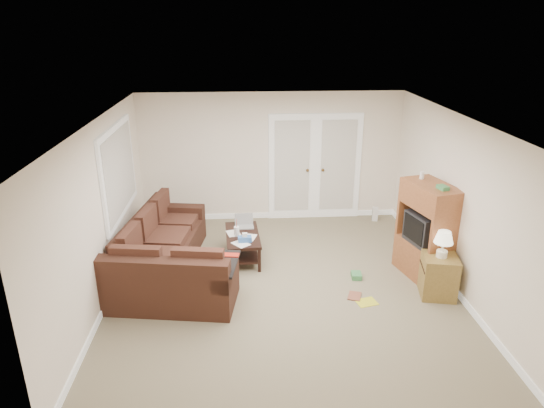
{
  "coord_description": "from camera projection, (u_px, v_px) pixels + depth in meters",
  "views": [
    {
      "loc": [
        -0.57,
        -6.28,
        3.73
      ],
      "look_at": [
        -0.12,
        0.61,
        1.1
      ],
      "focal_mm": 32.0,
      "sensor_mm": 36.0,
      "label": 1
    }
  ],
  "objects": [
    {
      "name": "wall_right",
      "position": [
        458.0,
        205.0,
        6.92
      ],
      "size": [
        0.02,
        5.5,
        2.5
      ],
      "primitive_type": "cube",
      "color": "white",
      "rests_on": "floor"
    },
    {
      "name": "ceiling",
      "position": [
        284.0,
        120.0,
        6.33
      ],
      "size": [
        5.0,
        5.5,
        0.02
      ],
      "primitive_type": "cube",
      "color": "silver",
      "rests_on": "wall_back"
    },
    {
      "name": "sectional_sofa",
      "position": [
        166.0,
        260.0,
        7.33
      ],
      "size": [
        1.91,
        2.93,
        0.84
      ],
      "rotation": [
        0.0,
        0.0,
        -0.15
      ],
      "color": "#3B2016",
      "rests_on": "floor"
    },
    {
      "name": "floor_greenbox",
      "position": [
        356.0,
        275.0,
        7.47
      ],
      "size": [
        0.17,
        0.21,
        0.08
      ],
      "primitive_type": "cube",
      "rotation": [
        0.0,
        0.0,
        -0.09
      ],
      "color": "#3D864A",
      "rests_on": "floor"
    },
    {
      "name": "window_left",
      "position": [
        119.0,
        171.0,
        7.45
      ],
      "size": [
        0.05,
        1.92,
        1.42
      ],
      "color": "white",
      "rests_on": "wall_left"
    },
    {
      "name": "coffee_table",
      "position": [
        243.0,
        245.0,
        8.04
      ],
      "size": [
        0.59,
        1.1,
        0.73
      ],
      "rotation": [
        0.0,
        0.0,
        0.05
      ],
      "color": "black",
      "rests_on": "floor"
    },
    {
      "name": "wall_front",
      "position": [
        311.0,
        325.0,
        4.21
      ],
      "size": [
        5.0,
        0.02,
        2.5
      ],
      "primitive_type": "cube",
      "color": "white",
      "rests_on": "floor"
    },
    {
      "name": "wall_left",
      "position": [
        102.0,
        214.0,
        6.62
      ],
      "size": [
        0.02,
        5.5,
        2.5
      ],
      "primitive_type": "cube",
      "color": "white",
      "rests_on": "floor"
    },
    {
      "name": "french_doors",
      "position": [
        315.0,
        168.0,
        9.43
      ],
      "size": [
        1.8,
        0.05,
        2.13
      ],
      "color": "white",
      "rests_on": "floor"
    },
    {
      "name": "side_cabinet",
      "position": [
        439.0,
        273.0,
        6.89
      ],
      "size": [
        0.56,
        0.56,
        1.0
      ],
      "rotation": [
        0.0,
        0.0,
        -0.2
      ],
      "color": "olive",
      "rests_on": "floor"
    },
    {
      "name": "wall_back",
      "position": [
        271.0,
        157.0,
        9.34
      ],
      "size": [
        5.0,
        0.02,
        2.5
      ],
      "primitive_type": "cube",
      "color": "white",
      "rests_on": "floor"
    },
    {
      "name": "tv_armoire",
      "position": [
        427.0,
        231.0,
        7.31
      ],
      "size": [
        0.72,
        1.03,
        1.6
      ],
      "rotation": [
        0.0,
        0.0,
        0.25
      ],
      "color": "brown",
      "rests_on": "floor"
    },
    {
      "name": "floor_magazine",
      "position": [
        366.0,
        302.0,
        6.83
      ],
      "size": [
        0.33,
        0.29,
        0.01
      ],
      "primitive_type": "cube",
      "rotation": [
        0.0,
        0.0,
        0.24
      ],
      "color": "gold",
      "rests_on": "floor"
    },
    {
      "name": "floor",
      "position": [
        283.0,
        287.0,
        7.22
      ],
      "size": [
        5.5,
        5.5,
        0.0
      ],
      "primitive_type": "plane",
      "color": "gray",
      "rests_on": "ground"
    },
    {
      "name": "baseboards",
      "position": [
        283.0,
        284.0,
        7.2
      ],
      "size": [
        5.0,
        5.5,
        0.1
      ],
      "primitive_type": null,
      "color": "white",
      "rests_on": "floor"
    },
    {
      "name": "space_heater",
      "position": [
        375.0,
        214.0,
        9.58
      ],
      "size": [
        0.13,
        0.12,
        0.28
      ],
      "primitive_type": "cube",
      "rotation": [
        0.0,
        0.0,
        -0.26
      ],
      "color": "white",
      "rests_on": "floor"
    },
    {
      "name": "floor_book",
      "position": [
        348.0,
        295.0,
        6.99
      ],
      "size": [
        0.25,
        0.29,
        0.02
      ],
      "primitive_type": "imported",
      "rotation": [
        0.0,
        0.0,
        -0.36
      ],
      "color": "brown",
      "rests_on": "floor"
    }
  ]
}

